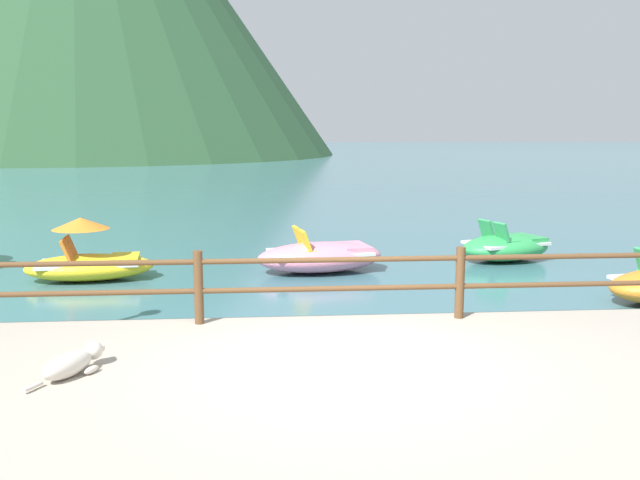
{
  "coord_description": "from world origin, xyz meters",
  "views": [
    {
      "loc": [
        -0.82,
        -6.98,
        2.87
      ],
      "look_at": [
        0.13,
        5.0,
        0.9
      ],
      "focal_mm": 38.11,
      "sensor_mm": 36.0,
      "label": 1
    }
  ],
  "objects_px": {
    "pedal_boat_5": "(89,260)",
    "pedal_boat_3": "(321,256)",
    "pedal_boat_0": "(506,247)",
    "dog_resting": "(72,363)"
  },
  "relations": [
    {
      "from": "pedal_boat_0",
      "to": "pedal_boat_3",
      "type": "distance_m",
      "value": 4.25
    },
    {
      "from": "dog_resting",
      "to": "pedal_boat_0",
      "type": "relative_size",
      "value": 0.4
    },
    {
      "from": "pedal_boat_5",
      "to": "pedal_boat_3",
      "type": "bearing_deg",
      "value": 5.55
    },
    {
      "from": "pedal_boat_0",
      "to": "pedal_boat_5",
      "type": "relative_size",
      "value": 0.96
    },
    {
      "from": "pedal_boat_3",
      "to": "pedal_boat_5",
      "type": "height_order",
      "value": "pedal_boat_5"
    },
    {
      "from": "pedal_boat_0",
      "to": "pedal_boat_5",
      "type": "xyz_separation_m",
      "value": [
        -8.66,
        -1.28,
        0.07
      ]
    },
    {
      "from": "dog_resting",
      "to": "pedal_boat_0",
      "type": "height_order",
      "value": "pedal_boat_0"
    },
    {
      "from": "dog_resting",
      "to": "pedal_boat_5",
      "type": "bearing_deg",
      "value": 102.71
    },
    {
      "from": "dog_resting",
      "to": "pedal_boat_3",
      "type": "bearing_deg",
      "value": 65.45
    },
    {
      "from": "pedal_boat_3",
      "to": "pedal_boat_5",
      "type": "bearing_deg",
      "value": -174.45
    }
  ]
}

